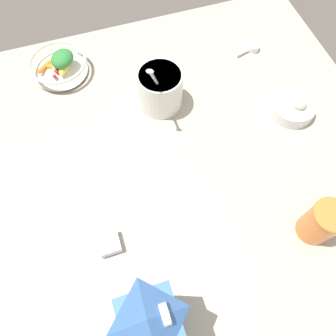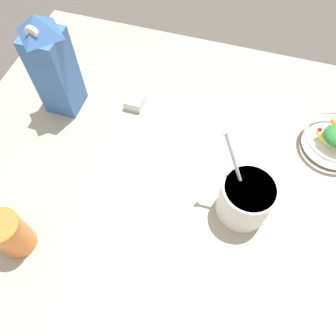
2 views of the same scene
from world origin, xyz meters
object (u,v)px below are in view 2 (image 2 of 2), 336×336
at_px(yogurt_tub, 246,198).
at_px(drinking_cup, 10,234).
at_px(fruit_bowl, 335,139).
at_px(milk_carton, 53,66).
at_px(spice_jar, 134,102).

xyz_separation_m(yogurt_tub, drinking_cup, (-0.50, -0.24, -0.00)).
bearing_deg(drinking_cup, fruit_bowl, 35.57).
bearing_deg(milk_carton, drinking_cup, -79.24).
distance_m(yogurt_tub, spice_jar, 0.46).
relative_size(fruit_bowl, spice_jar, 3.47).
bearing_deg(spice_jar, drinking_cup, -103.67).
xyz_separation_m(milk_carton, drinking_cup, (0.08, -0.44, -0.09)).
xyz_separation_m(yogurt_tub, spice_jar, (-0.38, 0.25, -0.05)).
bearing_deg(yogurt_tub, fruit_bowl, 51.52).
xyz_separation_m(fruit_bowl, spice_jar, (-0.59, -0.02, -0.02)).
bearing_deg(yogurt_tub, drinking_cup, -154.13).
bearing_deg(spice_jar, fruit_bowl, 1.57).
relative_size(fruit_bowl, milk_carton, 0.59).
relative_size(yogurt_tub, drinking_cup, 1.95).
relative_size(milk_carton, yogurt_tub, 1.26).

